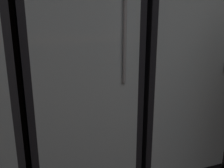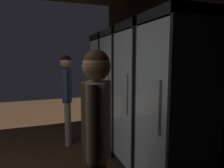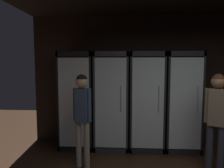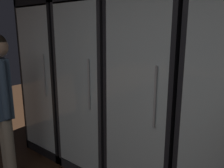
% 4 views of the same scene
% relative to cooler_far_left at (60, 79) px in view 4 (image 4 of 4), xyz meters
% --- Properties ---
extents(cooler_far_left, '(0.68, 0.67, 2.00)m').
position_rel_cooler_far_left_xyz_m(cooler_far_left, '(0.00, 0.00, 0.00)').
color(cooler_far_left, black).
rests_on(cooler_far_left, ground).
extents(cooler_left, '(0.68, 0.67, 2.00)m').
position_rel_cooler_far_left_xyz_m(cooler_left, '(0.71, -0.00, -0.00)').
color(cooler_left, '#2B2B30').
rests_on(cooler_left, ground).
extents(cooler_center, '(0.68, 0.67, 2.00)m').
position_rel_cooler_far_left_xyz_m(cooler_center, '(1.43, 0.00, 0.01)').
color(cooler_center, black).
rests_on(cooler_center, ground).
extents(shopper_near, '(0.32, 0.21, 1.58)m').
position_rel_cooler_far_left_xyz_m(shopper_near, '(0.28, -0.93, 0.02)').
color(shopper_near, gray).
rests_on(shopper_near, ground).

